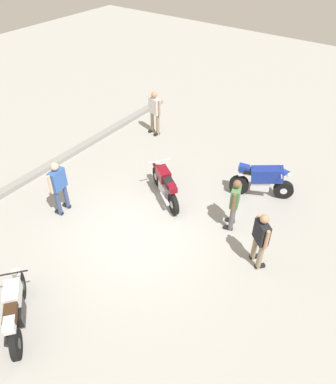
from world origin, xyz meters
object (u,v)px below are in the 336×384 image
object	(u,v)px
motorcycle_blue_sportbike	(263,180)
person_in_black_shirt	(261,237)
person_in_blue_shirt	(59,184)
motorcycle_silver_cruiser	(15,308)
person_in_green_shirt	(235,201)
person_in_white_shirt	(155,110)
motorcycle_maroon_cruiser	(165,185)

from	to	relation	value
motorcycle_blue_sportbike	person_in_black_shirt	world-z (taller)	person_in_black_shirt
person_in_blue_shirt	person_in_black_shirt	size ratio (longest dim) A/B	1.05
motorcycle_silver_cruiser	motorcycle_blue_sportbike	distance (m)	7.55
motorcycle_blue_sportbike	motorcycle_silver_cruiser	bearing A→B (deg)	-133.48
person_in_black_shirt	motorcycle_blue_sportbike	bearing A→B (deg)	62.75
person_in_green_shirt	person_in_white_shirt	size ratio (longest dim) A/B	0.93
motorcycle_maroon_cruiser	person_in_black_shirt	xyz separation A→B (m)	(-0.72, -3.39, 0.41)
motorcycle_maroon_cruiser	person_in_blue_shirt	bearing A→B (deg)	81.01
person_in_green_shirt	person_in_white_shirt	distance (m)	5.75
motorcycle_maroon_cruiser	person_in_black_shirt	bearing A→B (deg)	-158.34
motorcycle_maroon_cruiser	motorcycle_silver_cruiser	world-z (taller)	same
person_in_black_shirt	person_in_green_shirt	bearing A→B (deg)	93.96
motorcycle_blue_sportbike	person_in_white_shirt	bearing A→B (deg)	141.84
person_in_green_shirt	person_in_blue_shirt	bearing A→B (deg)	10.30
motorcycle_blue_sportbike	person_in_green_shirt	xyz separation A→B (m)	(-1.77, 0.07, 0.31)
motorcycle_blue_sportbike	person_in_blue_shirt	bearing A→B (deg)	-162.22
motorcycle_blue_sportbike	person_in_blue_shirt	world-z (taller)	person_in_blue_shirt
motorcycle_maroon_cruiser	motorcycle_silver_cruiser	bearing A→B (deg)	123.54
motorcycle_maroon_cruiser	person_in_green_shirt	size ratio (longest dim) A/B	1.12
motorcycle_maroon_cruiser	person_in_blue_shirt	xyz separation A→B (m)	(-2.24, 2.07, 0.47)
person_in_white_shirt	person_in_black_shirt	bearing A→B (deg)	72.07
motorcycle_blue_sportbike	person_in_green_shirt	world-z (taller)	person_in_green_shirt
motorcycle_blue_sportbike	motorcycle_maroon_cruiser	bearing A→B (deg)	-166.34
motorcycle_blue_sportbike	person_in_white_shirt	world-z (taller)	person_in_white_shirt
person_in_green_shirt	person_in_black_shirt	xyz separation A→B (m)	(-0.84, -1.15, 0.02)
person_in_white_shirt	person_in_black_shirt	world-z (taller)	person_in_white_shirt
person_in_black_shirt	person_in_blue_shirt	bearing A→B (deg)	145.82
person_in_green_shirt	person_in_black_shirt	distance (m)	1.42
person_in_blue_shirt	motorcycle_silver_cruiser	bearing A→B (deg)	116.10
person_in_green_shirt	motorcycle_maroon_cruiser	bearing A→B (deg)	-15.37
motorcycle_silver_cruiser	person_in_green_shirt	distance (m)	5.88
person_in_green_shirt	person_in_black_shirt	world-z (taller)	person_in_black_shirt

